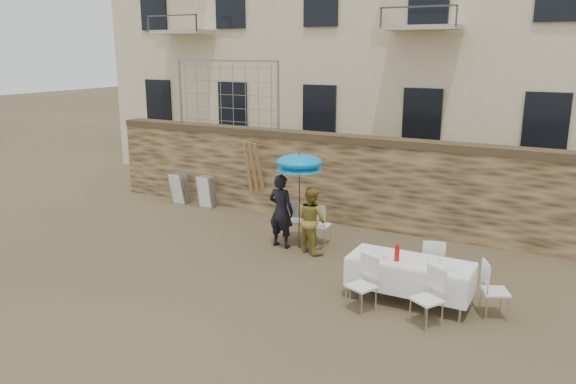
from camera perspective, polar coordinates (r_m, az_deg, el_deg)
The scene contains 17 objects.
ground at distance 10.61m, azimuth -7.67°, elevation -9.70°, with size 80.00×80.00×0.00m, color brown.
stone_wall at distance 14.40m, azimuth 3.88°, elevation 1.44°, with size 13.00×0.50×2.20m, color brown.
chain_link_fence at distance 15.57m, azimuth -6.24°, elevation 9.81°, with size 3.20×0.06×1.80m, color gray, non-canonical shape.
man_suit at distance 12.40m, azimuth -0.71°, elevation -1.94°, with size 0.60×0.40×1.66m, color black.
woman_dress at distance 12.09m, azimuth 2.41°, elevation -2.85°, with size 0.71×0.55×1.46m, color gold.
umbrella at distance 12.05m, azimuth 1.17°, elevation 2.77°, with size 1.04×1.04×2.00m.
couple_chair_left at distance 12.96m, azimuth 0.48°, elevation -2.82°, with size 0.48×0.48×0.96m, color white, non-canonical shape.
couple_chair_right at distance 12.66m, azimuth 3.28°, elevation -3.25°, with size 0.48×0.48×0.96m, color white, non-canonical shape.
banquet_table at distance 9.96m, azimuth 12.33°, elevation -7.00°, with size 2.10×0.85×0.78m.
soda_bottle at distance 9.81m, azimuth 11.01°, elevation -6.17°, with size 0.09×0.09×0.26m, color red.
table_chair_front_left at distance 9.56m, azimuth 7.47°, elevation -9.33°, with size 0.48×0.48×0.96m, color white, non-canonical shape.
table_chair_front_right at distance 9.27m, azimuth 13.93°, elevation -10.43°, with size 0.48×0.48×0.96m, color white, non-canonical shape.
table_chair_back at distance 10.73m, azimuth 14.50°, elevation -7.00°, with size 0.48×0.48×0.96m, color white, non-canonical shape.
table_chair_side at distance 9.89m, azimuth 20.31°, elevation -9.30°, with size 0.48×0.48×0.96m, color white, non-canonical shape.
chair_stack_left at distance 16.39m, azimuth -10.58°, elevation 0.51°, with size 0.46×0.47×0.92m, color white, non-canonical shape.
chair_stack_right at distance 15.85m, azimuth -8.04°, elevation 0.14°, with size 0.46×0.40×0.92m, color white, non-canonical shape.
wood_planks at distance 14.91m, azimuth -2.98°, elevation 1.51°, with size 0.70×0.20×2.00m, color #A37749, non-canonical shape.
Camera 1 is at (5.78, -7.80, 4.28)m, focal length 35.00 mm.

